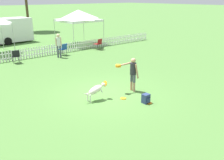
{
  "coord_description": "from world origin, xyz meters",
  "views": [
    {
      "loc": [
        -6.67,
        -8.07,
        4.15
      ],
      "look_at": [
        -0.06,
        -0.37,
        0.74
      ],
      "focal_mm": 40.0,
      "sensor_mm": 36.0,
      "label": 1
    }
  ],
  "objects_px": {
    "backpack_on_grass": "(146,99)",
    "frisbee_near_handler": "(123,98)",
    "equipment_trailer": "(7,30)",
    "folding_chair_center": "(16,55)",
    "leaping_dog": "(96,90)",
    "canopy_tent_secondary": "(78,16)",
    "handler_person": "(132,71)",
    "folding_chair_blue_left": "(63,48)",
    "frisbee_near_dog": "(149,103)",
    "spectator_standing": "(59,43)",
    "folding_chair_green_right": "(98,43)"
  },
  "relations": [
    {
      "from": "frisbee_near_handler",
      "to": "folding_chair_green_right",
      "type": "relative_size",
      "value": 0.28
    },
    {
      "from": "leaping_dog",
      "to": "canopy_tent_secondary",
      "type": "distance_m",
      "value": 13.24
    },
    {
      "from": "frisbee_near_handler",
      "to": "backpack_on_grass",
      "type": "xyz_separation_m",
      "value": [
        0.39,
        -0.93,
        0.18
      ]
    },
    {
      "from": "folding_chair_center",
      "to": "folding_chair_green_right",
      "type": "xyz_separation_m",
      "value": [
        6.77,
        -0.0,
        0.0
      ]
    },
    {
      "from": "backpack_on_grass",
      "to": "frisbee_near_handler",
      "type": "bearing_deg",
      "value": 112.92
    },
    {
      "from": "frisbee_near_handler",
      "to": "spectator_standing",
      "type": "height_order",
      "value": "spectator_standing"
    },
    {
      "from": "backpack_on_grass",
      "to": "equipment_trailer",
      "type": "height_order",
      "value": "equipment_trailer"
    },
    {
      "from": "leaping_dog",
      "to": "backpack_on_grass",
      "type": "xyz_separation_m",
      "value": [
        1.37,
        -1.56,
        -0.27
      ]
    },
    {
      "from": "frisbee_near_dog",
      "to": "equipment_trailer",
      "type": "bearing_deg",
      "value": 88.16
    },
    {
      "from": "backpack_on_grass",
      "to": "folding_chair_green_right",
      "type": "distance_m",
      "value": 11.1
    },
    {
      "from": "backpack_on_grass",
      "to": "leaping_dog",
      "type": "bearing_deg",
      "value": 131.29
    },
    {
      "from": "handler_person",
      "to": "frisbee_near_dog",
      "type": "height_order",
      "value": "handler_person"
    },
    {
      "from": "handler_person",
      "to": "folding_chair_blue_left",
      "type": "relative_size",
      "value": 1.79
    },
    {
      "from": "folding_chair_center",
      "to": "frisbee_near_handler",
      "type": "bearing_deg",
      "value": 108.39
    },
    {
      "from": "folding_chair_center",
      "to": "equipment_trailer",
      "type": "xyz_separation_m",
      "value": [
        2.26,
        7.95,
        0.66
      ]
    },
    {
      "from": "leaping_dog",
      "to": "folding_chair_center",
      "type": "relative_size",
      "value": 1.37
    },
    {
      "from": "handler_person",
      "to": "folding_chair_blue_left",
      "type": "height_order",
      "value": "handler_person"
    },
    {
      "from": "canopy_tent_secondary",
      "to": "folding_chair_center",
      "type": "bearing_deg",
      "value": -156.56
    },
    {
      "from": "frisbee_near_handler",
      "to": "folding_chair_green_right",
      "type": "xyz_separation_m",
      "value": [
        5.56,
        8.89,
        0.51
      ]
    },
    {
      "from": "leaping_dog",
      "to": "equipment_trailer",
      "type": "xyz_separation_m",
      "value": [
        2.02,
        16.22,
        0.72
      ]
    },
    {
      "from": "folding_chair_center",
      "to": "folding_chair_green_right",
      "type": "relative_size",
      "value": 0.99
    },
    {
      "from": "handler_person",
      "to": "folding_chair_green_right",
      "type": "distance_m",
      "value": 9.66
    },
    {
      "from": "canopy_tent_secondary",
      "to": "folding_chair_green_right",
      "type": "bearing_deg",
      "value": -92.41
    },
    {
      "from": "folding_chair_green_right",
      "to": "canopy_tent_secondary",
      "type": "bearing_deg",
      "value": -105.72
    },
    {
      "from": "folding_chair_green_right",
      "to": "canopy_tent_secondary",
      "type": "relative_size",
      "value": 0.27
    },
    {
      "from": "folding_chair_green_right",
      "to": "frisbee_near_dog",
      "type": "bearing_deg",
      "value": 49.56
    },
    {
      "from": "folding_chair_center",
      "to": "spectator_standing",
      "type": "relative_size",
      "value": 0.52
    },
    {
      "from": "leaping_dog",
      "to": "canopy_tent_secondary",
      "type": "height_order",
      "value": "canopy_tent_secondary"
    },
    {
      "from": "frisbee_near_dog",
      "to": "folding_chair_center",
      "type": "distance_m",
      "value": 10.1
    },
    {
      "from": "folding_chair_blue_left",
      "to": "equipment_trailer",
      "type": "relative_size",
      "value": 0.17
    },
    {
      "from": "folding_chair_center",
      "to": "equipment_trailer",
      "type": "bearing_deg",
      "value": -95.22
    },
    {
      "from": "backpack_on_grass",
      "to": "spectator_standing",
      "type": "distance_m",
      "value": 9.55
    },
    {
      "from": "spectator_standing",
      "to": "equipment_trailer",
      "type": "xyz_separation_m",
      "value": [
        -0.68,
        8.36,
        0.17
      ]
    },
    {
      "from": "frisbee_near_dog",
      "to": "equipment_trailer",
      "type": "relative_size",
      "value": 0.05
    },
    {
      "from": "folding_chair_green_right",
      "to": "equipment_trailer",
      "type": "relative_size",
      "value": 0.18
    },
    {
      "from": "frisbee_near_dog",
      "to": "folding_chair_green_right",
      "type": "xyz_separation_m",
      "value": [
        5.09,
        9.94,
        0.51
      ]
    },
    {
      "from": "folding_chair_center",
      "to": "equipment_trailer",
      "type": "height_order",
      "value": "equipment_trailer"
    },
    {
      "from": "folding_chair_center",
      "to": "folding_chair_green_right",
      "type": "distance_m",
      "value": 6.77
    },
    {
      "from": "frisbee_near_handler",
      "to": "handler_person",
      "type": "bearing_deg",
      "value": 24.93
    },
    {
      "from": "folding_chair_center",
      "to": "folding_chair_blue_left",
      "type": "bearing_deg",
      "value": -168.84
    },
    {
      "from": "leaping_dog",
      "to": "backpack_on_grass",
      "type": "distance_m",
      "value": 2.1
    },
    {
      "from": "equipment_trailer",
      "to": "folding_chair_blue_left",
      "type": "bearing_deg",
      "value": -86.48
    },
    {
      "from": "frisbee_near_handler",
      "to": "frisbee_near_dog",
      "type": "xyz_separation_m",
      "value": [
        0.46,
        -1.05,
        0.0
      ]
    },
    {
      "from": "backpack_on_grass",
      "to": "equipment_trailer",
      "type": "distance_m",
      "value": 17.82
    },
    {
      "from": "backpack_on_grass",
      "to": "canopy_tent_secondary",
      "type": "xyz_separation_m",
      "value": [
        5.29,
        12.82,
        2.35
      ]
    },
    {
      "from": "leaping_dog",
      "to": "backpack_on_grass",
      "type": "height_order",
      "value": "leaping_dog"
    },
    {
      "from": "leaping_dog",
      "to": "frisbee_near_dog",
      "type": "distance_m",
      "value": 2.26
    },
    {
      "from": "frisbee_near_handler",
      "to": "folding_chair_green_right",
      "type": "distance_m",
      "value": 10.5
    },
    {
      "from": "folding_chair_green_right",
      "to": "equipment_trailer",
      "type": "distance_m",
      "value": 9.17
    },
    {
      "from": "spectator_standing",
      "to": "equipment_trailer",
      "type": "bearing_deg",
      "value": -61.06
    }
  ]
}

